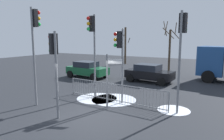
% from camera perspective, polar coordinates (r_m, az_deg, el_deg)
% --- Properties ---
extents(ground_plane, '(60.00, 60.00, 0.00)m').
position_cam_1_polar(ground_plane, '(10.13, -5.92, -12.20)').
color(ground_plane, '#26282D').
extents(traffic_light_rear_left, '(0.55, 0.37, 3.90)m').
position_cam_1_polar(traffic_light_rear_left, '(9.55, -15.50, 3.91)').
color(traffic_light_rear_left, slate).
rests_on(traffic_light_rear_left, ground).
extents(traffic_light_foreground_left, '(0.37, 0.56, 4.83)m').
position_cam_1_polar(traffic_light_foreground_left, '(10.29, 18.49, 7.87)').
color(traffic_light_foreground_left, slate).
rests_on(traffic_light_foreground_left, ground).
extents(traffic_light_foreground_right, '(0.57, 0.35, 4.06)m').
position_cam_1_polar(traffic_light_foreground_right, '(11.44, 2.15, 5.58)').
color(traffic_light_foreground_right, slate).
rests_on(traffic_light_foreground_right, ground).
extents(traffic_light_rear_right, '(0.34, 0.57, 5.16)m').
position_cam_1_polar(traffic_light_rear_right, '(11.75, -20.25, 8.98)').
color(traffic_light_rear_right, slate).
rests_on(traffic_light_rear_right, ground).
extents(traffic_light_mid_left, '(0.38, 0.54, 4.97)m').
position_cam_1_polar(traffic_light_mid_left, '(12.50, -5.33, 8.80)').
color(traffic_light_mid_left, slate).
rests_on(traffic_light_mid_left, ground).
extents(direction_sign_post, '(0.74, 0.33, 2.81)m').
position_cam_1_polar(direction_sign_post, '(10.49, -1.00, -2.39)').
color(direction_sign_post, slate).
rests_on(direction_sign_post, ground).
extents(pedestrian_guard_railing, '(6.31, 0.48, 1.07)m').
position_cam_1_polar(pedestrian_guard_railing, '(11.86, 0.58, -6.19)').
color(pedestrian_guard_railing, slate).
rests_on(pedestrian_guard_railing, ground).
extents(car_black_near, '(3.93, 2.19, 1.47)m').
position_cam_1_polar(car_black_near, '(17.41, 10.05, -0.77)').
color(car_black_near, black).
rests_on(car_black_near, ground).
extents(car_green_mid, '(3.89, 2.11, 1.47)m').
position_cam_1_polar(car_green_mid, '(19.29, -6.78, 0.23)').
color(car_green_mid, '#195933').
rests_on(car_green_mid, ground).
extents(bare_tree_left, '(1.76, 1.63, 5.37)m').
position_cam_1_polar(bare_tree_left, '(23.31, 15.39, 6.05)').
color(bare_tree_left, '#473828').
rests_on(bare_tree_left, ground).
extents(bare_tree_centre, '(1.44, 1.36, 5.02)m').
position_cam_1_polar(bare_tree_centre, '(29.09, 3.63, 6.81)').
color(bare_tree_centre, '#473828').
rests_on(bare_tree_centre, ground).
extents(snow_patch_kerb, '(2.39, 2.39, 0.01)m').
position_cam_1_polar(snow_patch_kerb, '(12.77, -4.16, -7.66)').
color(snow_patch_kerb, silver).
rests_on(snow_patch_kerb, ground).
extents(snow_patch_island, '(1.62, 1.62, 0.01)m').
position_cam_1_polar(snow_patch_island, '(11.18, 16.42, -10.43)').
color(snow_patch_island, white).
rests_on(snow_patch_island, ground).
extents(snow_patch_verge, '(2.62, 2.62, 0.01)m').
position_cam_1_polar(snow_patch_verge, '(12.45, 0.51, -8.06)').
color(snow_patch_verge, silver).
rests_on(snow_patch_verge, ground).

